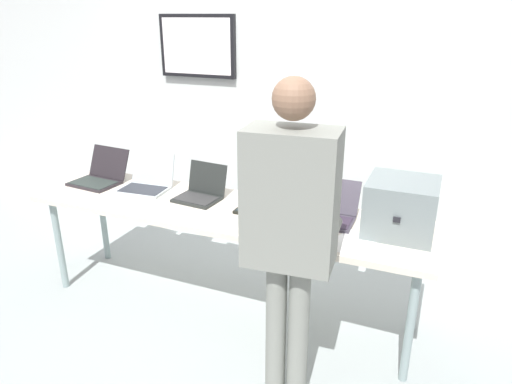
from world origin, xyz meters
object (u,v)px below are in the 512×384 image
Objects in this scene: laptop_station_2 at (201,191)px; laptop_station_3 at (265,200)px; equipment_box at (401,207)px; laptop_station_1 at (147,181)px; workbench at (223,215)px; laptop_station_4 at (328,211)px; laptop_station_0 at (100,175)px; person at (291,221)px.

laptop_station_3 is (0.49, 0.01, 0.01)m from laptop_station_2.
equipment_box is 1.11× the size of laptop_station_1.
workbench is 0.71m from laptop_station_4.
laptop_station_0 is at bearing -179.55° from laptop_station_2.
equipment_box is 0.85m from person.
laptop_station_1 is 1.58m from person.
laptop_station_1 is (-0.69, 0.11, 0.11)m from workbench.
person is at bearing -122.53° from equipment_box.
workbench is 0.27m from laptop_station_2.
laptop_station_4 is 0.77m from person.
equipment_box is at bearing -0.18° from laptop_station_0.
workbench is at bearing -4.76° from laptop_station_0.
equipment_box is 0.88m from laptop_station_3.
person is (0.42, -0.74, 0.23)m from laptop_station_3.
laptop_station_3 is at bearing 23.65° from workbench.
laptop_station_0 is at bearing -177.19° from laptop_station_1.
laptop_station_0 is 1.09× the size of laptop_station_4.
laptop_station_3 is (1.38, 0.02, 0.00)m from laptop_station_0.
laptop_station_3 is at bearing 178.14° from equipment_box.
laptop_station_3 reaches higher than laptop_station_4.
person is (1.80, -0.71, 0.23)m from laptop_station_0.
laptop_station_4 is 0.20× the size of person.
laptop_station_1 is 0.95m from laptop_station_3.
laptop_station_1 is at bearing 178.28° from laptop_station_2.
laptop_station_0 is at bearing -179.11° from laptop_station_3.
laptop_station_3 is (0.26, 0.11, 0.12)m from workbench.
laptop_station_1 reaches higher than laptop_station_4.
laptop_station_2 is 1.02× the size of laptop_station_3.
laptop_station_0 is (-2.25, 0.01, -0.11)m from equipment_box.
laptop_station_3 is 0.88m from person.
laptop_station_2 is (0.47, -0.01, -0.00)m from laptop_station_1.
laptop_station_2 is 0.19× the size of person.
laptop_station_3 is at bearing 119.98° from person.
laptop_station_3 is at bearing 0.03° from laptop_station_1.
laptop_station_1 is (-1.83, 0.03, -0.11)m from equipment_box.
laptop_station_3 is 0.18× the size of person.
laptop_station_3 is 0.43m from laptop_station_4.
laptop_station_4 is (-0.44, 0.02, -0.11)m from equipment_box.
equipment_box reaches higher than laptop_station_0.
person reaches higher than laptop_station_0.
equipment_box is 0.46m from laptop_station_4.
person is at bearing -60.02° from laptop_station_3.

